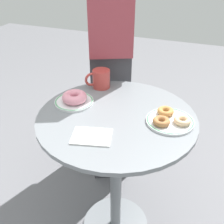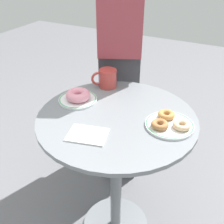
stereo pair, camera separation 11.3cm
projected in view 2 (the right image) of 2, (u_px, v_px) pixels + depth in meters
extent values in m
cylinder|color=slate|center=(117.00, 118.00, 1.15)|extent=(0.68, 0.68, 0.02)
cylinder|color=slate|center=(116.00, 178.00, 1.34)|extent=(0.06, 0.06, 0.69)
cylinder|color=slate|center=(116.00, 224.00, 1.53)|extent=(0.36, 0.36, 0.03)
cylinder|color=white|center=(78.00, 100.00, 1.25)|extent=(0.18, 0.18, 0.01)
torus|color=#4C9E66|center=(78.00, 99.00, 1.25)|extent=(0.17, 0.17, 0.01)
cylinder|color=white|center=(169.00, 125.00, 1.08)|extent=(0.19, 0.19, 0.01)
torus|color=#4C9E66|center=(169.00, 124.00, 1.08)|extent=(0.19, 0.19, 0.01)
torus|color=pink|center=(78.00, 95.00, 1.23)|extent=(0.12, 0.12, 0.04)
torus|color=#E0B789|center=(182.00, 125.00, 1.05)|extent=(0.09, 0.09, 0.02)
torus|color=#BC7F42|center=(166.00, 115.00, 1.11)|extent=(0.08, 0.08, 0.02)
torus|color=#A36B3D|center=(160.00, 124.00, 1.05)|extent=(0.10, 0.10, 0.02)
cube|color=white|center=(88.00, 135.00, 1.03)|extent=(0.17, 0.14, 0.01)
cylinder|color=#B73D38|center=(108.00, 78.00, 1.35)|extent=(0.09, 0.09, 0.09)
torus|color=#B73D38|center=(98.00, 79.00, 1.34)|extent=(0.06, 0.06, 0.07)
cube|color=#3D3D42|center=(119.00, 109.00, 1.78)|extent=(0.36, 0.44, 0.86)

